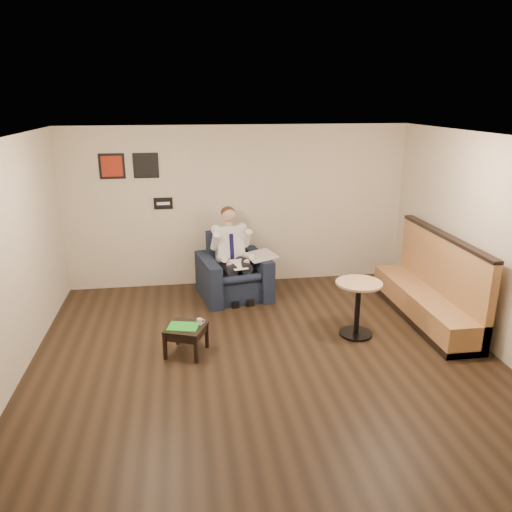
{
  "coord_description": "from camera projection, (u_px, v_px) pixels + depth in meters",
  "views": [
    {
      "loc": [
        -0.98,
        -5.57,
        3.24
      ],
      "look_at": [
        0.04,
        1.2,
        1.05
      ],
      "focal_mm": 35.0,
      "sensor_mm": 36.0,
      "label": 1
    }
  ],
  "objects": [
    {
      "name": "wall_back",
      "position": [
        239.0,
        207.0,
        8.77
      ],
      "size": [
        6.0,
        0.02,
        2.8
      ],
      "primitive_type": "cube",
      "color": "beige",
      "rests_on": "ground"
    },
    {
      "name": "smartphone",
      "position": [
        193.0,
        322.0,
        6.61
      ],
      "size": [
        0.13,
        0.12,
        0.01
      ],
      "primitive_type": "cube",
      "rotation": [
        0.0,
        0.0,
        -0.56
      ],
      "color": "black",
      "rests_on": "side_table"
    },
    {
      "name": "wall_right",
      "position": [
        499.0,
        248.0,
        6.38
      ],
      "size": [
        0.02,
        6.0,
        2.8
      ],
      "primitive_type": "cube",
      "color": "beige",
      "rests_on": "ground"
    },
    {
      "name": "coffee_mug",
      "position": [
        200.0,
        322.0,
        6.54
      ],
      "size": [
        0.09,
        0.09,
        0.08
      ],
      "primitive_type": "cylinder",
      "rotation": [
        0.0,
        0.0,
        -0.39
      ],
      "color": "white",
      "rests_on": "side_table"
    },
    {
      "name": "art_print_left",
      "position": [
        112.0,
        166.0,
        8.23
      ],
      "size": [
        0.42,
        0.03,
        0.42
      ],
      "primitive_type": "cube",
      "color": "maroon",
      "rests_on": "wall_back"
    },
    {
      "name": "wall_front",
      "position": [
        350.0,
        405.0,
        3.12
      ],
      "size": [
        6.0,
        0.02,
        2.8
      ],
      "primitive_type": "cube",
      "color": "beige",
      "rests_on": "ground"
    },
    {
      "name": "armchair",
      "position": [
        234.0,
        267.0,
        8.35
      ],
      "size": [
        1.27,
        1.27,
        1.05
      ],
      "primitive_type": "cube",
      "rotation": [
        0.0,
        0.0,
        0.19
      ],
      "color": "black",
      "rests_on": "ground"
    },
    {
      "name": "cafe_table",
      "position": [
        357.0,
        309.0,
        7.01
      ],
      "size": [
        0.74,
        0.74,
        0.8
      ],
      "primitive_type": "cylinder",
      "rotation": [
        0.0,
        0.0,
        0.17
      ],
      "color": "tan",
      "rests_on": "ground"
    },
    {
      "name": "wall_left",
      "position": [
        1.0,
        271.0,
        5.52
      ],
      "size": [
        0.02,
        6.0,
        2.8
      ],
      "primitive_type": "cube",
      "color": "beige",
      "rests_on": "ground"
    },
    {
      "name": "ceiling",
      "position": [
        269.0,
        139.0,
        5.52
      ],
      "size": [
        6.0,
        6.0,
        0.02
      ],
      "primitive_type": "cube",
      "color": "white",
      "rests_on": "wall_back"
    },
    {
      "name": "side_table",
      "position": [
        186.0,
        340.0,
        6.55
      ],
      "size": [
        0.62,
        0.62,
        0.39
      ],
      "primitive_type": "cube",
      "rotation": [
        0.0,
        0.0,
        -0.39
      ],
      "color": "black",
      "rests_on": "ground"
    },
    {
      "name": "green_folder",
      "position": [
        183.0,
        327.0,
        6.48
      ],
      "size": [
        0.44,
        0.36,
        0.01
      ],
      "primitive_type": "cube",
      "rotation": [
        0.0,
        0.0,
        -0.25
      ],
      "color": "green",
      "rests_on": "side_table"
    },
    {
      "name": "art_print_right",
      "position": [
        146.0,
        166.0,
        8.31
      ],
      "size": [
        0.42,
        0.03,
        0.42
      ],
      "primitive_type": "cube",
      "color": "black",
      "rests_on": "wall_back"
    },
    {
      "name": "seated_man",
      "position": [
        236.0,
        258.0,
        8.17
      ],
      "size": [
        0.86,
        1.14,
        1.44
      ],
      "primitive_type": null,
      "rotation": [
        0.0,
        0.0,
        0.19
      ],
      "color": "silver",
      "rests_on": "armchair"
    },
    {
      "name": "ground",
      "position": [
        267.0,
        363.0,
        6.38
      ],
      "size": [
        6.0,
        6.0,
        0.0
      ],
      "primitive_type": "plane",
      "color": "black",
      "rests_on": "ground"
    },
    {
      "name": "banquette",
      "position": [
        427.0,
        279.0,
        7.46
      ],
      "size": [
        0.61,
        2.54,
        1.3
      ],
      "primitive_type": "cube",
      "color": "#A77240",
      "rests_on": "ground"
    },
    {
      "name": "seating_sign",
      "position": [
        163.0,
        203.0,
        8.54
      ],
      "size": [
        0.32,
        0.02,
        0.2
      ],
      "primitive_type": "cube",
      "color": "black",
      "rests_on": "wall_back"
    },
    {
      "name": "lap_papers",
      "position": [
        238.0,
        265.0,
        8.09
      ],
      "size": [
        0.32,
        0.39,
        0.01
      ],
      "primitive_type": "cube",
      "rotation": [
        0.0,
        0.0,
        0.26
      ],
      "color": "white",
      "rests_on": "seated_man"
    },
    {
      "name": "newspaper",
      "position": [
        261.0,
        256.0,
        8.33
      ],
      "size": [
        0.58,
        0.66,
        0.01
      ],
      "primitive_type": "cube",
      "rotation": [
        0.0,
        0.0,
        0.24
      ],
      "color": "silver",
      "rests_on": "armchair"
    }
  ]
}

